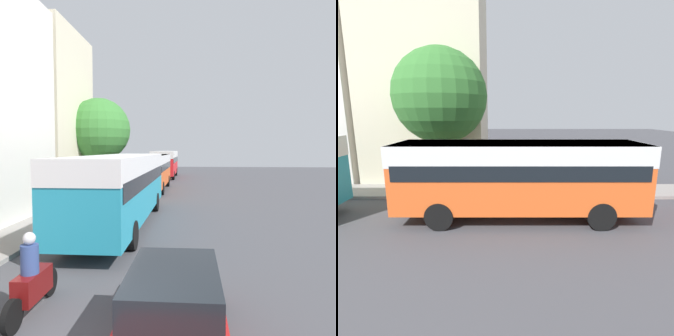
# 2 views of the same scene
# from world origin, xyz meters

# --- Properties ---
(building_far_terrace) EXTENTS (5.36, 6.79, 11.34)m
(building_far_terrace) POSITION_xyz_m (-8.88, 18.08, 5.67)
(building_far_terrace) COLOR beige
(building_far_terrace) RESTS_ON ground_plane
(bus_following) EXTENTS (2.53, 9.18, 2.95)m
(bus_following) POSITION_xyz_m (-1.83, 23.30, 1.92)
(bus_following) COLOR #EA5B23
(bus_following) RESTS_ON ground_plane
(street_tree) EXTENTS (4.53, 4.53, 6.95)m
(street_tree) POSITION_xyz_m (-5.21, 19.64, 4.82)
(street_tree) COLOR brown
(street_tree) RESTS_ON sidewalk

